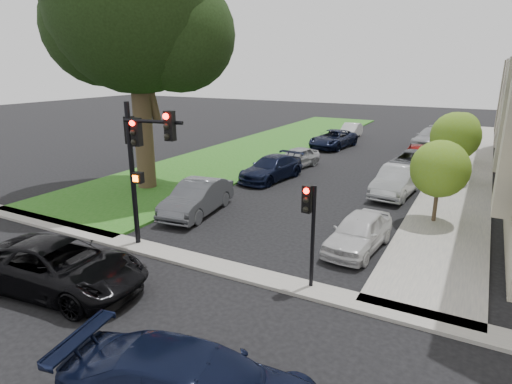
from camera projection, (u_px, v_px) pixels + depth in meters
The scene contains 21 objects.
ground at pixel (180, 293), 13.38m from camera, with size 140.00×140.00×0.00m, color black.
grass_strip at pixel (268, 145), 37.71m from camera, with size 8.00×44.00×0.12m, color #1B590F.
sidewalk_right at pixel (465, 164), 30.54m from camera, with size 3.50×44.00×0.12m, color gray.
sidewalk_cross at pixel (216, 266), 15.05m from camera, with size 60.00×1.00×0.12m, color gray.
eucalyptus at pixel (133, 7), 22.07m from camera, with size 10.07×9.14×14.27m.
small_tree_a at pixel (440, 169), 18.63m from camera, with size 2.52×2.52×3.77m.
small_tree_b at pixel (455, 136), 25.17m from camera, with size 2.84×2.84×4.26m.
small_tree_c at pixel (462, 129), 30.71m from camera, with size 2.44×2.44×3.66m.
traffic_signal_main at pixel (140, 150), 15.70m from camera, with size 2.74×0.72×5.60m.
traffic_signal_secondary at pixel (310, 218), 13.01m from camera, with size 0.44×0.35×3.43m.
car_cross_near at pixel (59, 267), 13.38m from camera, with size 2.64×5.73×1.59m, color black.
car_parked_0 at pixel (359, 232), 16.38m from camera, with size 1.68×4.18×1.42m, color silver.
car_parked_1 at pixel (396, 181), 23.24m from camera, with size 1.68×4.83×1.59m, color #999BA0.
car_parked_2 at pixel (413, 163), 27.67m from camera, with size 2.57×5.56×1.55m, color #3F4247.
car_parked_3 at pixel (418, 154), 30.98m from camera, with size 1.60×3.99×1.36m, color maroon.
car_parked_4 at pixel (431, 137), 37.31m from camera, with size 2.25×5.53×1.61m, color #999BA0.
car_parked_5 at pixel (197, 198), 20.34m from camera, with size 1.69×4.85×1.60m, color #3F4247.
car_parked_6 at pixel (271, 168), 26.45m from camera, with size 2.06×5.08×1.47m, color black.
car_parked_7 at pixel (297, 158), 29.59m from camera, with size 1.66×4.13×1.41m, color #999BA0.
car_parked_8 at pixel (333, 139), 36.77m from camera, with size 2.53×5.49×1.53m, color black.
car_parked_9 at pixel (351, 131), 41.95m from camera, with size 1.47×4.21×1.39m, color silver.
Camera 1 is at (7.75, -9.37, 6.85)m, focal length 30.00 mm.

